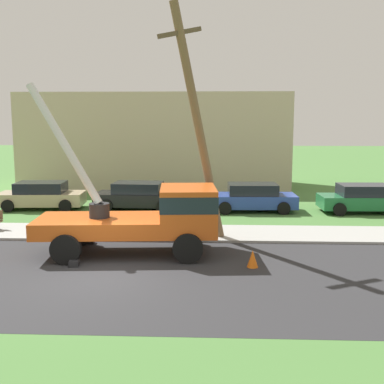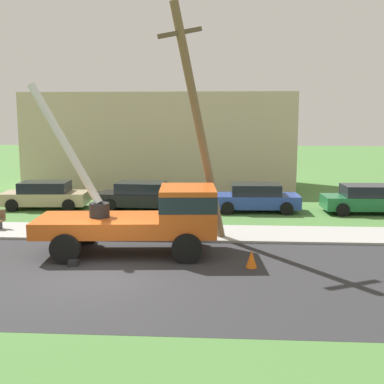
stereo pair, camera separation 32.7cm
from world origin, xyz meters
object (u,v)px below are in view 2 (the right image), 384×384
object	(u,v)px
utility_truck	(151,214)
parked_sedan_black	(141,196)
parked_sedan_green	(368,199)
parked_sedan_tan	(45,195)
leaning_utility_pole	(198,123)
traffic_cone_ahead	(251,259)
parked_sedan_blue	(255,198)

from	to	relation	value
utility_truck	parked_sedan_black	xyz separation A→B (m)	(-1.74, 8.27, -0.70)
parked_sedan_green	parked_sedan_tan	bearing A→B (deg)	179.08
leaning_utility_pole	traffic_cone_ahead	distance (m)	5.54
traffic_cone_ahead	parked_sedan_tan	world-z (taller)	parked_sedan_tan
parked_sedan_tan	utility_truck	bearing A→B (deg)	-50.06
utility_truck	leaning_utility_pole	xyz separation A→B (m)	(1.58, 1.58, 3.12)
leaning_utility_pole	parked_sedan_black	bearing A→B (deg)	116.43
utility_truck	parked_sedan_black	distance (m)	8.48
parked_sedan_tan	parked_sedan_green	size ratio (longest dim) A/B	1.01
parked_sedan_black	utility_truck	bearing A→B (deg)	-78.08
utility_truck	parked_sedan_blue	size ratio (longest dim) A/B	1.56
parked_sedan_blue	parked_sedan_green	xyz separation A→B (m)	(5.59, -0.09, 0.00)
parked_sedan_black	traffic_cone_ahead	bearing A→B (deg)	-62.01
parked_sedan_green	parked_sedan_black	bearing A→B (deg)	178.24
parked_sedan_green	traffic_cone_ahead	bearing A→B (deg)	-124.10
parked_sedan_tan	parked_sedan_black	size ratio (longest dim) A/B	1.00
leaning_utility_pole	parked_sedan_green	distance (m)	11.04
parked_sedan_black	parked_sedan_green	distance (m)	11.53
utility_truck	traffic_cone_ahead	size ratio (longest dim) A/B	12.37
parked_sedan_black	parked_sedan_green	world-z (taller)	same
traffic_cone_ahead	parked_sedan_blue	size ratio (longest dim) A/B	0.13
leaning_utility_pole	traffic_cone_ahead	xyz separation A→B (m)	(1.85, -3.05, -4.25)
parked_sedan_blue	parked_sedan_green	distance (m)	5.59
utility_truck	leaning_utility_pole	distance (m)	3.83
parked_sedan_green	leaning_utility_pole	bearing A→B (deg)	-142.31
utility_truck	parked_sedan_green	size ratio (longest dim) A/B	1.56
utility_truck	parked_sedan_blue	world-z (taller)	utility_truck
parked_sedan_blue	parked_sedan_black	bearing A→B (deg)	177.44
traffic_cone_ahead	parked_sedan_blue	bearing A→B (deg)	85.41
utility_truck	parked_sedan_blue	bearing A→B (deg)	62.35
traffic_cone_ahead	parked_sedan_blue	world-z (taller)	parked_sedan_blue
parked_sedan_blue	parked_sedan_tan	bearing A→B (deg)	179.07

